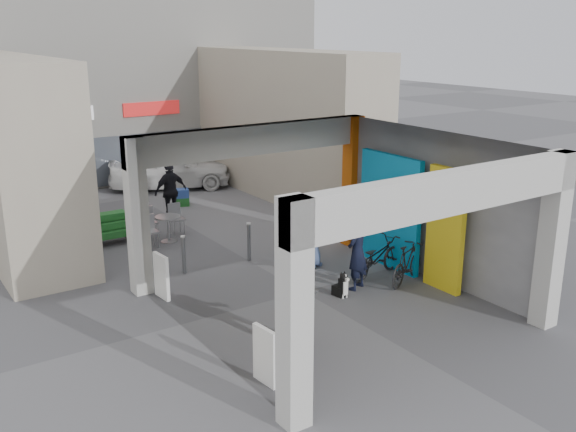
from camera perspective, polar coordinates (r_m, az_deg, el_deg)
ground at (r=14.46m, az=1.38°, el=-6.74°), size 90.00×90.00×0.00m
arcade_canopy at (r=13.41m, az=5.36°, el=1.73°), size 6.40×6.45×6.40m
far_building at (r=26.06m, az=-17.03°, el=11.95°), size 18.00×4.08×8.00m
plaza_bldg_left at (r=18.89m, az=-23.75°, el=5.30°), size 2.00×9.00×5.00m
plaza_bldg_right at (r=22.26m, az=-0.28°, el=8.15°), size 2.00×9.00×5.00m
bollard_left at (r=15.55m, az=-9.26°, el=-3.44°), size 0.09×0.09×0.92m
bollard_center at (r=16.20m, az=-3.49°, el=-2.34°), size 0.09×0.09×0.98m
bollard_right at (r=17.04m, az=0.81°, el=-1.48°), size 0.09×0.09×0.91m
advert_board_near at (r=10.78m, az=-2.05°, el=-12.28°), size 0.15×0.56×1.00m
advert_board_far at (r=14.23m, az=-11.16°, el=-5.26°), size 0.14×0.56×1.00m
cafe_set at (r=18.16m, az=-11.27°, el=-1.14°), size 1.46×1.18×0.88m
produce_stand at (r=18.18m, az=-15.58°, el=-1.37°), size 1.24×0.67×0.82m
crate_stack at (r=21.57m, az=-9.42°, el=1.64°), size 0.54×0.48×0.56m
border_collie at (r=14.17m, az=4.80°, el=-6.26°), size 0.22×0.43×0.60m
man_with_dog at (r=14.40m, az=6.19°, el=-3.18°), size 0.75×0.64×1.76m
man_back_turned at (r=11.85m, az=1.11°, el=-7.48°), size 0.98×0.84×1.77m
man_elderly at (r=15.72m, az=2.14°, el=-1.79°), size 0.89×0.73×1.56m
man_crates at (r=19.82m, az=-10.40°, el=2.21°), size 1.13×0.58×1.84m
bicycle_front at (r=15.31m, az=7.83°, el=-3.66°), size 1.87×0.92×0.94m
bicycle_rear at (r=15.04m, az=10.56°, el=-4.15°), size 1.63×1.01×0.95m
white_van at (r=23.92m, az=-10.48°, el=4.19°), size 4.72×3.20×1.49m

